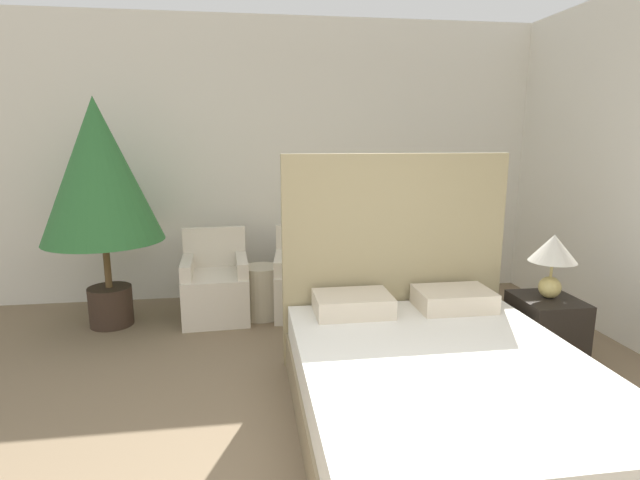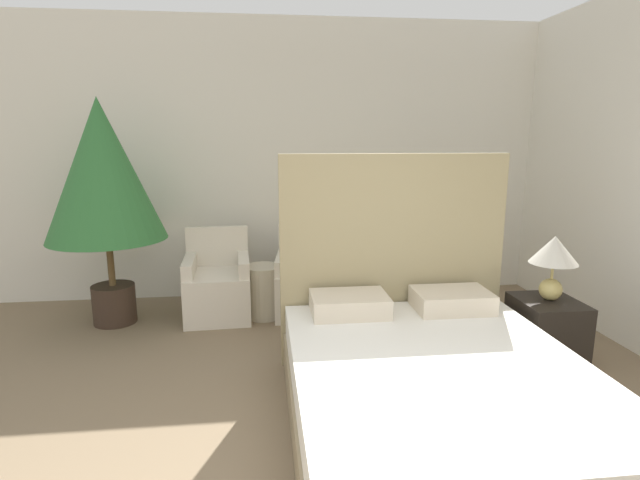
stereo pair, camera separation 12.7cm
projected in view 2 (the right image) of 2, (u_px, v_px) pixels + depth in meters
name	position (u px, v px, depth m)	size (l,w,h in m)	color
wall_back	(306.00, 161.00, 5.32)	(10.00, 0.06, 2.90)	silver
bed	(431.00, 381.00, 2.94)	(1.70, 2.12, 1.59)	#8C7A5B
armchair_near_window_left	(218.00, 289.00, 4.77)	(0.63, 0.67, 0.84)	beige
armchair_near_window_right	(308.00, 286.00, 4.87)	(0.67, 0.70, 0.84)	beige
potted_palm	(103.00, 175.00, 4.40)	(1.04, 1.04, 2.05)	#38281E
nightstand	(546.00, 333.00, 3.75)	(0.44, 0.49, 0.52)	black
table_lamp	(554.00, 256.00, 3.64)	(0.34, 0.34, 0.49)	tan
side_table	(263.00, 291.00, 4.79)	(0.36, 0.36, 0.50)	#B7AD93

